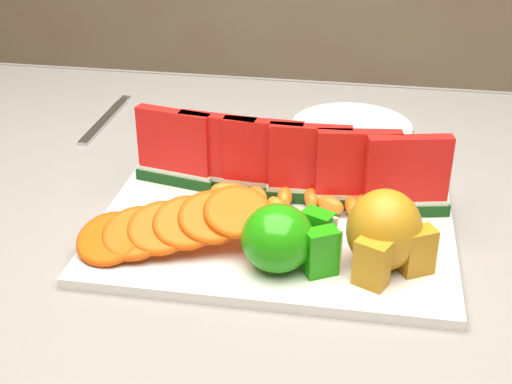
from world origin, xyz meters
TOP-DOWN VIEW (x-y plane):
  - table at (0.00, 0.00)m, footprint 1.40×0.90m
  - tablecloth at (0.00, 0.00)m, footprint 1.53×1.03m
  - platter at (0.09, 0.01)m, footprint 0.40×0.30m
  - apple_cluster at (0.11, -0.08)m, footprint 0.11×0.09m
  - pear_cluster at (0.21, -0.06)m, footprint 0.10×0.10m
  - side_plate at (0.16, 0.31)m, footprint 0.23×0.23m
  - fork at (-0.22, 0.28)m, footprint 0.02×0.20m
  - watermelon_row at (0.09, 0.06)m, footprint 0.39×0.07m
  - orange_fan_front at (-0.01, -0.06)m, footprint 0.22×0.13m
  - orange_fan_back at (0.06, 0.14)m, footprint 0.24×0.11m
  - tangerine_segments at (0.10, 0.04)m, footprint 0.21×0.07m

SIDE VIEW (x-z plane):
  - table at x=0.00m, z-range 0.28..1.03m
  - tablecloth at x=0.00m, z-range 0.62..0.82m
  - fork at x=-0.22m, z-range 0.76..0.76m
  - side_plate at x=0.16m, z-range 0.76..0.77m
  - platter at x=0.09m, z-range 0.76..0.77m
  - tangerine_segments at x=0.10m, z-range 0.77..0.79m
  - orange_fan_back at x=0.06m, z-range 0.77..0.81m
  - orange_fan_front at x=-0.01m, z-range 0.77..0.83m
  - apple_cluster at x=0.11m, z-range 0.77..0.84m
  - pear_cluster at x=0.21m, z-range 0.77..0.85m
  - watermelon_row at x=0.09m, z-range 0.77..0.87m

